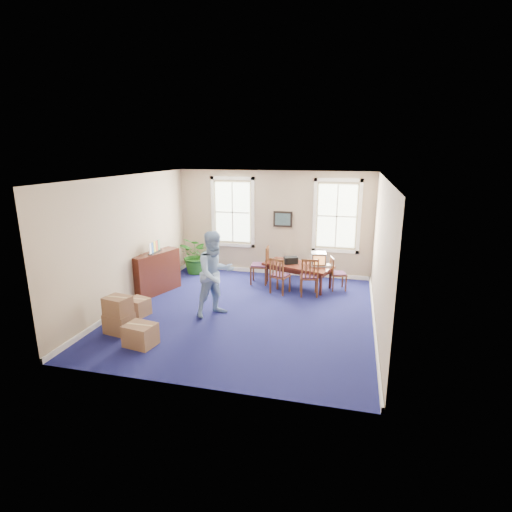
% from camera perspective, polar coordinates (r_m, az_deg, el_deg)
% --- Properties ---
extents(floor, '(6.50, 6.50, 0.00)m').
position_cam_1_polar(floor, '(9.72, -1.43, -7.99)').
color(floor, navy).
rests_on(floor, ground).
extents(ceiling, '(6.50, 6.50, 0.00)m').
position_cam_1_polar(ceiling, '(8.97, -1.57, 11.19)').
color(ceiling, white).
rests_on(ceiling, ground).
extents(wall_back, '(6.50, 0.00, 6.50)m').
position_cam_1_polar(wall_back, '(12.31, 2.51, 4.68)').
color(wall_back, tan).
rests_on(wall_back, ground).
extents(wall_front, '(6.50, 0.00, 6.50)m').
position_cam_1_polar(wall_front, '(6.28, -9.39, -5.62)').
color(wall_front, tan).
rests_on(wall_front, ground).
extents(wall_left, '(0.00, 6.50, 6.50)m').
position_cam_1_polar(wall_left, '(10.40, -17.66, 2.09)').
color(wall_left, tan).
rests_on(wall_left, ground).
extents(wall_right, '(0.00, 6.50, 6.50)m').
position_cam_1_polar(wall_right, '(8.93, 17.42, 0.07)').
color(wall_right, tan).
rests_on(wall_right, ground).
extents(baseboard_back, '(6.00, 0.04, 0.12)m').
position_cam_1_polar(baseboard_back, '(12.65, 2.41, -2.23)').
color(baseboard_back, white).
rests_on(baseboard_back, ground).
extents(baseboard_left, '(0.04, 6.50, 0.12)m').
position_cam_1_polar(baseboard_left, '(10.81, -16.88, -5.90)').
color(baseboard_left, white).
rests_on(baseboard_left, ground).
extents(baseboard_right, '(0.04, 6.50, 0.12)m').
position_cam_1_polar(baseboard_right, '(9.42, 16.51, -9.02)').
color(baseboard_right, white).
rests_on(baseboard_right, ground).
extents(window_left, '(1.40, 0.12, 2.20)m').
position_cam_1_polar(window_left, '(12.56, -3.35, 6.26)').
color(window_left, white).
rests_on(window_left, ground).
extents(window_right, '(1.40, 0.12, 2.20)m').
position_cam_1_polar(window_right, '(12.02, 11.46, 5.60)').
color(window_right, white).
rests_on(window_right, ground).
extents(wall_picture, '(0.58, 0.06, 0.48)m').
position_cam_1_polar(wall_picture, '(12.19, 3.86, 5.27)').
color(wall_picture, black).
rests_on(wall_picture, ground).
extents(conference_table, '(2.09, 1.43, 0.65)m').
position_cam_1_polar(conference_table, '(11.45, 5.98, -2.75)').
color(conference_table, '#491D13').
rests_on(conference_table, ground).
extents(crt_tv, '(0.48, 0.51, 0.37)m').
position_cam_1_polar(crt_tv, '(11.29, 8.92, -0.41)').
color(crt_tv, '#B7B7BC').
rests_on(crt_tv, conference_table).
extents(game_console, '(0.23, 0.25, 0.05)m').
position_cam_1_polar(game_console, '(11.27, 10.18, -1.32)').
color(game_console, white).
rests_on(game_console, conference_table).
extents(equipment_bag, '(0.44, 0.37, 0.19)m').
position_cam_1_polar(equipment_bag, '(11.40, 4.99, -0.60)').
color(equipment_bag, black).
rests_on(equipment_bag, conference_table).
extents(chair_near_left, '(0.57, 0.57, 1.00)m').
position_cam_1_polar(chair_near_left, '(10.84, 3.48, -2.74)').
color(chair_near_left, brown).
rests_on(chair_near_left, ground).
extents(chair_near_right, '(0.55, 0.55, 1.06)m').
position_cam_1_polar(chair_near_right, '(10.73, 7.59, -2.89)').
color(chair_near_right, brown).
rests_on(chair_near_right, ground).
extents(chair_end_left, '(0.53, 0.53, 1.10)m').
position_cam_1_polar(chair_end_left, '(11.58, 0.48, -1.31)').
color(chair_end_left, brown).
rests_on(chair_end_left, ground).
extents(chair_end_right, '(0.52, 0.52, 0.93)m').
position_cam_1_polar(chair_end_right, '(11.32, 11.67, -2.45)').
color(chair_end_right, brown).
rests_on(chair_end_right, ground).
extents(man, '(1.22, 1.24, 2.01)m').
position_cam_1_polar(man, '(9.27, -5.83, -2.58)').
color(man, '#85A5CF').
rests_on(man, ground).
extents(credenza, '(0.87, 1.54, 1.16)m').
position_cam_1_polar(credenza, '(11.15, -14.16, -2.25)').
color(credenza, '#491D13').
rests_on(credenza, ground).
extents(brochure_rack, '(0.30, 0.74, 0.32)m').
position_cam_1_polar(brochure_rack, '(10.95, -14.31, 1.46)').
color(brochure_rack, '#99999E').
rests_on(brochure_rack, credenza).
extents(potted_plant, '(1.34, 1.28, 1.17)m').
position_cam_1_polar(potted_plant, '(12.65, -8.48, 0.10)').
color(potted_plant, '#1C5615').
rests_on(potted_plant, ground).
extents(cardboard_boxes, '(1.75, 1.75, 0.84)m').
position_cam_1_polar(cardboard_boxes, '(8.99, -17.55, -7.76)').
color(cardboard_boxes, '#896041').
rests_on(cardboard_boxes, ground).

